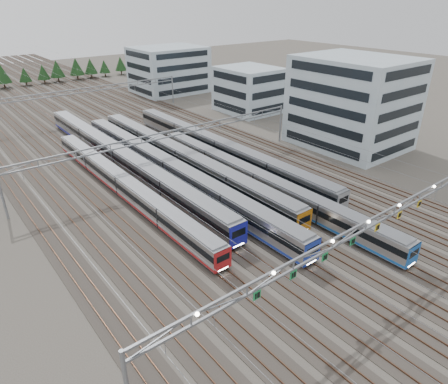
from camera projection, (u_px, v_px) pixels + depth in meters
ground at (356, 280)px, 45.69m from camera, size 400.00×400.00×0.00m
track_bed at (63, 102)px, 115.53m from camera, size 54.00×260.00×5.42m
train_a at (123, 185)px, 64.34m from camera, size 2.53×52.42×3.28m
train_b at (121, 158)px, 74.04m from camera, size 2.96×68.13×3.86m
train_c at (170, 170)px, 69.41m from camera, size 2.84×64.06×3.70m
train_d at (182, 158)px, 74.11m from camera, size 2.94×59.92×3.83m
train_e at (259, 181)px, 65.37m from camera, size 2.62×53.39×3.41m
train_f at (220, 148)px, 79.25m from camera, size 2.85×59.28×3.71m
gantry_near at (366, 228)px, 42.45m from camera, size 56.36×0.61×8.08m
gantry_mid at (170, 139)px, 71.07m from camera, size 56.36×0.36×8.00m
gantry_far at (79, 95)px, 102.79m from camera, size 56.36×0.36×8.00m
depot_bldg_south at (352, 103)px, 83.29m from camera, size 18.00×22.00×18.42m
depot_bldg_mid at (249, 90)px, 110.15m from camera, size 14.00×16.00×11.93m
depot_bldg_north at (169, 70)px, 132.09m from camera, size 22.00×18.00×14.43m
treeline at (40, 72)px, 145.52m from camera, size 106.40×5.60×7.02m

